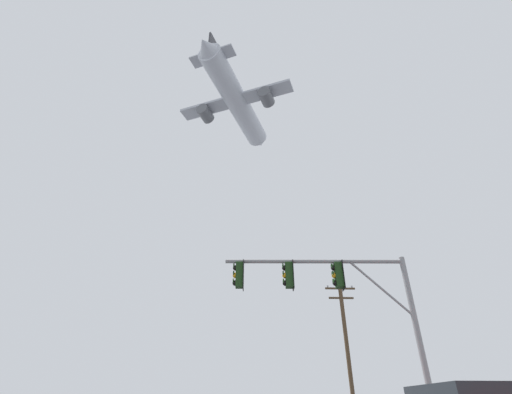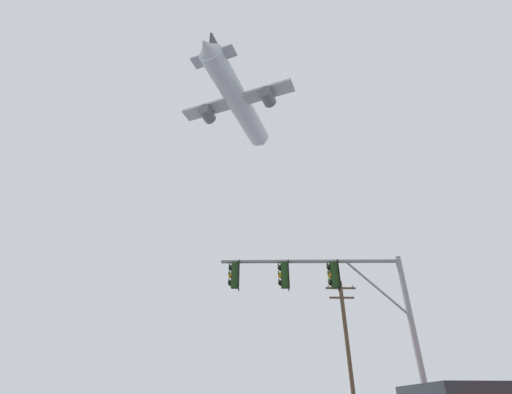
# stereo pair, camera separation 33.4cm
# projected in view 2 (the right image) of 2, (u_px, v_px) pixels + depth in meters

# --- Properties ---
(signal_pole_near) EXTENTS (6.58, 0.59, 5.98)m
(signal_pole_near) POSITION_uv_depth(u_px,v_px,m) (330.00, 293.00, 12.60)
(signal_pole_near) COLOR gray
(signal_pole_near) RESTS_ON ground
(utility_pole) EXTENTS (2.20, 0.28, 9.33)m
(utility_pole) POSITION_uv_depth(u_px,v_px,m) (347.00, 344.00, 24.55)
(utility_pole) COLOR brown
(utility_pole) RESTS_ON ground
(airplane) EXTENTS (18.34, 23.74, 6.69)m
(airplane) POSITION_uv_depth(u_px,v_px,m) (238.00, 102.00, 58.72)
(airplane) COLOR #B7BCC6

